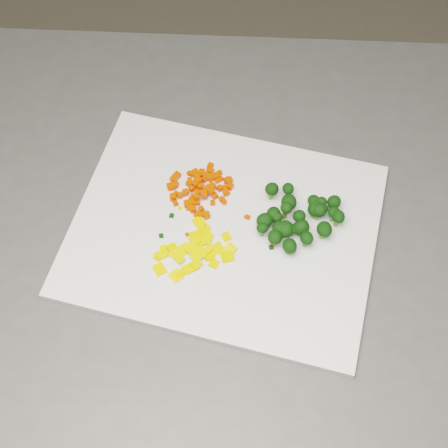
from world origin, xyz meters
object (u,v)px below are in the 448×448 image
object	(u,v)px
pepper_pile	(192,248)
broccoli_pile	(299,214)
counter_block	(246,316)
carrot_pile	(202,186)
cutting_board	(224,229)

from	to	relation	value
pepper_pile	broccoli_pile	size ratio (longest dim) A/B	0.97
counter_block	carrot_pile	distance (m)	0.48
cutting_board	carrot_pile	distance (m)	0.08
cutting_board	pepper_pile	distance (m)	0.06
carrot_pile	broccoli_pile	size ratio (longest dim) A/B	0.83
pepper_pile	carrot_pile	bearing A→B (deg)	67.07
counter_block	broccoli_pile	bearing A→B (deg)	-45.27
counter_block	broccoli_pile	xyz separation A→B (m)	(0.05, -0.05, 0.49)
carrot_pile	pepper_pile	bearing A→B (deg)	-112.93
broccoli_pile	pepper_pile	bearing A→B (deg)	-179.80
carrot_pile	pepper_pile	world-z (taller)	carrot_pile
counter_block	broccoli_pile	distance (m)	0.50
counter_block	carrot_pile	size ratio (longest dim) A/B	10.71
cutting_board	counter_block	bearing A→B (deg)	23.95
cutting_board	broccoli_pile	distance (m)	0.12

